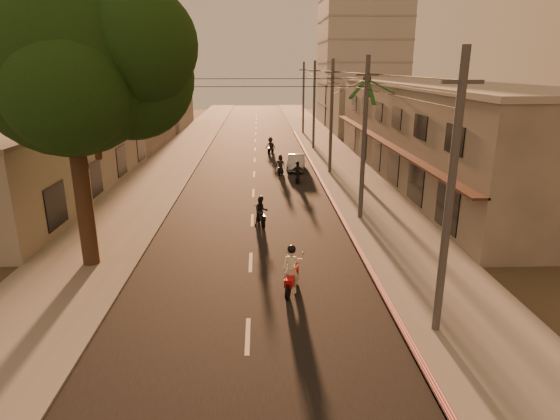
# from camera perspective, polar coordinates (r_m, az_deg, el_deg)

# --- Properties ---
(ground) EXTENTS (160.00, 160.00, 0.00)m
(ground) POSITION_cam_1_polar(r_m,az_deg,el_deg) (19.31, -3.70, -8.77)
(ground) COLOR #383023
(ground) RESTS_ON ground
(road) EXTENTS (10.00, 140.00, 0.02)m
(road) POSITION_cam_1_polar(r_m,az_deg,el_deg) (38.31, -3.18, 4.40)
(road) COLOR black
(road) RESTS_ON ground
(sidewalk_right) EXTENTS (5.00, 140.00, 0.12)m
(sidewalk_right) POSITION_cam_1_polar(r_m,az_deg,el_deg) (38.94, 7.96, 4.54)
(sidewalk_right) COLOR slate
(sidewalk_right) RESTS_ON ground
(sidewalk_left) EXTENTS (5.00, 140.00, 0.12)m
(sidewalk_left) POSITION_cam_1_polar(r_m,az_deg,el_deg) (39.12, -14.26, 4.24)
(sidewalk_left) COLOR slate
(sidewalk_left) RESTS_ON ground
(curb_stripe) EXTENTS (0.20, 60.00, 0.20)m
(curb_stripe) POSITION_cam_1_polar(r_m,az_deg,el_deg) (33.75, 5.45, 2.76)
(curb_stripe) COLOR red
(curb_stripe) RESTS_ON ground
(shophouse_row) EXTENTS (8.80, 34.20, 7.30)m
(shophouse_row) POSITION_cam_1_polar(r_m,az_deg,el_deg) (38.16, 18.43, 9.07)
(shophouse_row) COLOR gray
(shophouse_row) RESTS_ON ground
(left_building) EXTENTS (8.20, 24.20, 5.20)m
(left_building) POSITION_cam_1_polar(r_m,az_deg,el_deg) (35.03, -26.99, 5.68)
(left_building) COLOR gray
(left_building) RESTS_ON ground
(distant_tower) EXTENTS (12.10, 12.10, 28.00)m
(distant_tower) POSITION_cam_1_polar(r_m,az_deg,el_deg) (75.21, 10.07, 21.11)
(distant_tower) COLOR #B7B5B2
(distant_tower) RESTS_ON ground
(broadleaf_tree) EXTENTS (9.60, 8.70, 12.10)m
(broadleaf_tree) POSITION_cam_1_polar(r_m,az_deg,el_deg) (20.76, -23.41, 15.94)
(broadleaf_tree) COLOR black
(broadleaf_tree) RESTS_ON ground
(palm_tree) EXTENTS (5.00, 5.00, 8.20)m
(palm_tree) POSITION_cam_1_polar(r_m,az_deg,el_deg) (34.24, 10.53, 14.71)
(palm_tree) COLOR black
(palm_tree) RESTS_ON ground
(utility_poles) EXTENTS (1.20, 48.26, 9.00)m
(utility_poles) POSITION_cam_1_polar(r_m,az_deg,el_deg) (37.86, 6.37, 14.15)
(utility_poles) COLOR #38383A
(utility_poles) RESTS_ON ground
(filler_right) EXTENTS (8.00, 14.00, 6.00)m
(filler_right) POSITION_cam_1_polar(r_m,az_deg,el_deg) (64.06, 9.89, 12.00)
(filler_right) COLOR gray
(filler_right) RESTS_ON ground
(filler_left_near) EXTENTS (8.00, 14.00, 4.40)m
(filler_left_near) POSITION_cam_1_polar(r_m,az_deg,el_deg) (53.73, -18.40, 9.60)
(filler_left_near) COLOR gray
(filler_left_near) RESTS_ON ground
(filler_left_far) EXTENTS (8.00, 14.00, 7.00)m
(filler_left_far) POSITION_cam_1_polar(r_m,az_deg,el_deg) (71.04, -14.64, 12.60)
(filler_left_far) COLOR gray
(filler_left_far) RESTS_ON ground
(scooter_red) EXTENTS (1.00, 1.94, 1.96)m
(scooter_red) POSITION_cam_1_polar(r_m,az_deg,el_deg) (18.13, 1.42, -7.49)
(scooter_red) COLOR black
(scooter_red) RESTS_ON ground
(scooter_mid_a) EXTENTS (1.03, 1.69, 1.68)m
(scooter_mid_a) POSITION_cam_1_polar(r_m,az_deg,el_deg) (25.67, -2.32, -0.25)
(scooter_mid_a) COLOR black
(scooter_mid_a) RESTS_ON ground
(scooter_mid_b) EXTENTS (0.95, 1.68, 1.65)m
(scooter_mid_b) POSITION_cam_1_polar(r_m,az_deg,el_deg) (35.28, 2.13, 4.52)
(scooter_mid_b) COLOR black
(scooter_mid_b) RESTS_ON ground
(scooter_far_a) EXTENTS (0.88, 1.65, 1.62)m
(scooter_far_a) POSITION_cam_1_polar(r_m,az_deg,el_deg) (38.06, 0.05, 5.45)
(scooter_far_a) COLOR black
(scooter_far_a) RESTS_ON ground
(scooter_far_b) EXTENTS (1.43, 1.68, 1.72)m
(scooter_far_b) POSITION_cam_1_polar(r_m,az_deg,el_deg) (47.26, -1.16, 7.82)
(scooter_far_b) COLOR black
(scooter_far_b) RESTS_ON ground
(parked_car) EXTENTS (2.45, 4.24, 1.27)m
(parked_car) POSITION_cam_1_polar(r_m,az_deg,el_deg) (39.83, 1.98, 5.83)
(parked_car) COLOR #A7AAAF
(parked_car) RESTS_ON ground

